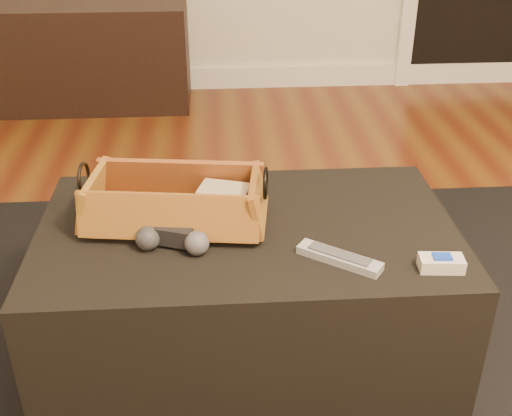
{
  "coord_description": "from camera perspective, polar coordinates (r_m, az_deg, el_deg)",
  "views": [
    {
      "loc": [
        -0.26,
        -0.91,
        1.22
      ],
      "look_at": [
        -0.17,
        0.39,
        0.49
      ],
      "focal_mm": 45.0,
      "sensor_mm": 36.0,
      "label": 1
    }
  ],
  "objects": [
    {
      "name": "baseboard",
      "position": [
        3.83,
        0.2,
        11.56
      ],
      "size": [
        5.0,
        0.04,
        0.12
      ],
      "primitive_type": "cube",
      "color": "white",
      "rests_on": "floor"
    },
    {
      "name": "media_cabinet",
      "position": [
        3.64,
        -17.2,
        12.8
      ],
      "size": [
        1.37,
        0.45,
        0.54
      ],
      "primitive_type": "cube",
      "color": "black",
      "rests_on": "floor"
    },
    {
      "name": "area_rug",
      "position": [
        1.76,
        -0.6,
        -14.5
      ],
      "size": [
        2.6,
        2.0,
        0.01
      ],
      "primitive_type": "cube",
      "color": "black",
      "rests_on": "floor"
    },
    {
      "name": "ottoman",
      "position": [
        1.65,
        -0.75,
        -7.88
      ],
      "size": [
        1.0,
        0.6,
        0.42
      ],
      "primitive_type": "cube",
      "color": "black",
      "rests_on": "area_rug"
    },
    {
      "name": "tv_remote",
      "position": [
        1.54,
        -8.02,
        -0.65
      ],
      "size": [
        0.23,
        0.06,
        0.02
      ],
      "primitive_type": "cube",
      "rotation": [
        0.0,
        0.0,
        -0.03
      ],
      "color": "black",
      "rests_on": "wicker_basket"
    },
    {
      "name": "cloth_bundle",
      "position": [
        1.55,
        -2.83,
        0.73
      ],
      "size": [
        0.14,
        0.11,
        0.07
      ],
      "primitive_type": "cube",
      "rotation": [
        0.0,
        0.0,
        -0.31
      ],
      "color": "tan",
      "rests_on": "wicker_basket"
    },
    {
      "name": "wicker_basket",
      "position": [
        1.54,
        -7.17,
        0.39
      ],
      "size": [
        0.46,
        0.28,
        0.15
      ],
      "color": "#A86126",
      "rests_on": "ottoman"
    },
    {
      "name": "game_controller",
      "position": [
        1.45,
        -7.33,
        -2.63
      ],
      "size": [
        0.18,
        0.12,
        0.06
      ],
      "color": "black",
      "rests_on": "ottoman"
    },
    {
      "name": "silver_remote",
      "position": [
        1.41,
        7.42,
        -4.4
      ],
      "size": [
        0.18,
        0.15,
        0.02
      ],
      "color": "#AAACB1",
      "rests_on": "ottoman"
    },
    {
      "name": "cream_gadget",
      "position": [
        1.43,
        16.14,
        -4.72
      ],
      "size": [
        0.1,
        0.06,
        0.03
      ],
      "color": "beige",
      "rests_on": "ottoman"
    }
  ]
}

